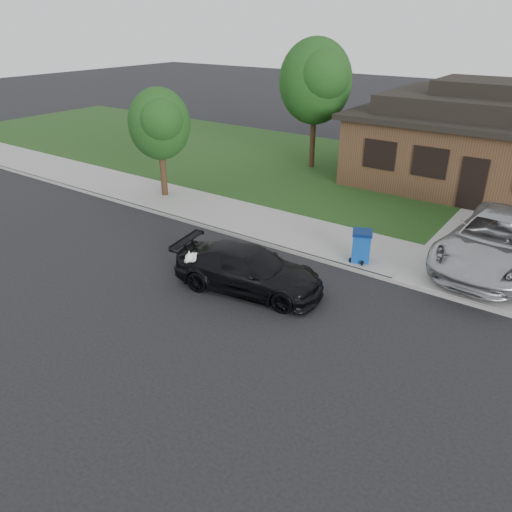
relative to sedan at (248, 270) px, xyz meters
The scene contains 10 objects.
ground 1.01m from the sedan, 126.76° to the right, with size 120.00×120.00×0.00m, color black.
sidewalk 4.44m from the sedan, 96.09° to the left, with size 60.00×3.00×0.12m, color gray.
curb 2.97m from the sedan, 99.22° to the left, with size 60.00×0.12×0.12m, color gray.
lawn 12.40m from the sedan, 92.16° to the left, with size 60.00×13.00×0.13m, color #193814.
sedan is the anchor object (origin of this frame).
minivan 7.87m from the sedan, 44.99° to the left, with size 2.76×5.98×1.66m, color #A3A6AA.
recycling_bin 3.98m from the sedan, 60.60° to the left, with size 0.81×0.81×1.02m.
house 14.87m from the sedan, 76.19° to the left, with size 12.60×8.60×4.65m.
tree_0 13.71m from the sedan, 111.40° to the left, with size 3.78×3.60×6.34m.
tree_2 9.41m from the sedan, 150.25° to the left, with size 2.73×2.60×4.59m.
Camera 1 is at (8.13, -9.70, 7.25)m, focal length 35.00 mm.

